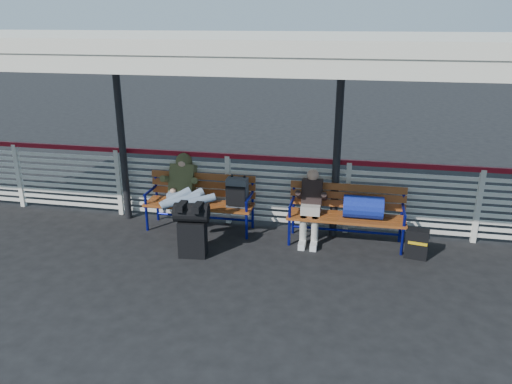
% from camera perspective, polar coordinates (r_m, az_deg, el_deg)
% --- Properties ---
extents(ground, '(60.00, 60.00, 0.00)m').
position_cam_1_polar(ground, '(7.07, -7.04, -9.32)').
color(ground, black).
rests_on(ground, ground).
extents(fence, '(12.08, 0.08, 1.24)m').
position_cam_1_polar(fence, '(8.47, -3.21, 0.63)').
color(fence, silver).
rests_on(fence, ground).
extents(canopy, '(12.60, 3.60, 3.16)m').
position_cam_1_polar(canopy, '(7.04, -5.79, 16.55)').
color(canopy, silver).
rests_on(canopy, ground).
extents(luggage_stack, '(0.53, 0.33, 0.84)m').
position_cam_1_polar(luggage_stack, '(7.39, -7.31, -4.07)').
color(luggage_stack, black).
rests_on(luggage_stack, ground).
extents(bench_left, '(1.80, 0.56, 0.94)m').
position_cam_1_polar(bench_left, '(8.25, -5.00, -0.39)').
color(bench_left, '#A0491F').
rests_on(bench_left, ground).
extents(bench_right, '(1.80, 0.56, 0.92)m').
position_cam_1_polar(bench_right, '(7.82, 11.27, -1.83)').
color(bench_right, '#A0491F').
rests_on(bench_right, ground).
extents(traveler_man, '(0.94, 1.64, 0.77)m').
position_cam_1_polar(traveler_man, '(8.01, -8.17, -0.29)').
color(traveler_man, '#7D94A8').
rests_on(traveler_man, ground).
extents(companion_person, '(0.32, 0.66, 1.15)m').
position_cam_1_polar(companion_person, '(7.84, 6.29, -1.53)').
color(companion_person, '#ADA99D').
rests_on(companion_person, ground).
extents(suitcase_side, '(0.35, 0.25, 0.45)m').
position_cam_1_polar(suitcase_side, '(7.74, 17.89, -5.64)').
color(suitcase_side, black).
rests_on(suitcase_side, ground).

